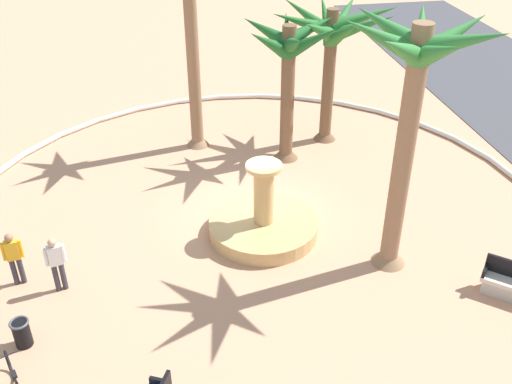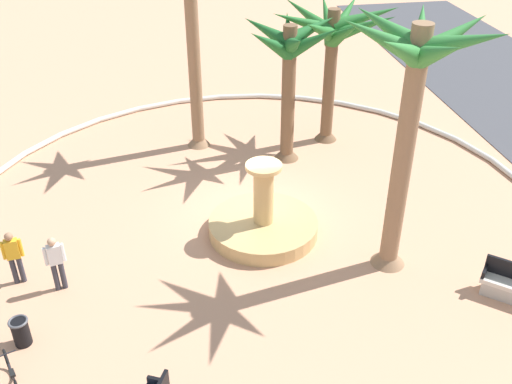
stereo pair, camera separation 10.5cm
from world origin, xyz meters
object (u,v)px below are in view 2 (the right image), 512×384
(bicycle_by_lamppost, at_px, (14,379))
(person_cyclist_helmet, at_px, (56,261))
(trash_bin, at_px, (21,331))
(palm_tree_near_fountain, at_px, (192,11))
(palm_tree_far_side, at_px, (413,91))
(fountain, at_px, (263,224))
(person_cyclist_photo, at_px, (14,255))
(palm_tree_mid_plaza, at_px, (290,61))
(palm_tree_by_curb, at_px, (333,37))

(bicycle_by_lamppost, height_order, person_cyclist_helmet, person_cyclist_helmet)
(trash_bin, distance_m, person_cyclist_helmet, 2.05)
(palm_tree_near_fountain, relative_size, person_cyclist_helmet, 4.30)
(palm_tree_near_fountain, relative_size, palm_tree_far_side, 1.01)
(fountain, bearing_deg, palm_tree_near_fountain, -167.21)
(palm_tree_far_side, height_order, person_cyclist_helmet, palm_tree_far_side)
(palm_tree_far_side, distance_m, person_cyclist_photo, 10.92)
(palm_tree_mid_plaza, relative_size, person_cyclist_photo, 3.23)
(palm_tree_near_fountain, height_order, palm_tree_far_side, palm_tree_near_fountain)
(palm_tree_mid_plaza, distance_m, bicycle_by_lamppost, 12.77)
(bicycle_by_lamppost, bearing_deg, palm_tree_near_fountain, 155.79)
(palm_tree_mid_plaza, height_order, bicycle_by_lamppost, palm_tree_mid_plaza)
(palm_tree_by_curb, relative_size, person_cyclist_photo, 3.31)
(bicycle_by_lamppost, bearing_deg, trash_bin, -176.50)
(palm_tree_far_side, bearing_deg, bicycle_by_lamppost, -73.17)
(trash_bin, height_order, person_cyclist_photo, person_cyclist_photo)
(person_cyclist_photo, bearing_deg, palm_tree_near_fountain, 142.77)
(palm_tree_near_fountain, xyz_separation_m, trash_bin, (9.50, -5.01, -4.72))
(trash_bin, bearing_deg, palm_tree_by_curb, 132.59)
(fountain, distance_m, palm_tree_mid_plaza, 5.91)
(palm_tree_near_fountain, bearing_deg, fountain, 12.79)
(palm_tree_by_curb, bearing_deg, bicycle_by_lamppost, -42.99)
(palm_tree_near_fountain, bearing_deg, trash_bin, -27.78)
(trash_bin, bearing_deg, palm_tree_mid_plaza, 134.32)
(palm_tree_mid_plaza, bearing_deg, palm_tree_near_fountain, -117.00)
(palm_tree_far_side, bearing_deg, person_cyclist_helmet, -92.74)
(palm_tree_mid_plaza, relative_size, trash_bin, 7.12)
(palm_tree_by_curb, bearing_deg, person_cyclist_photo, -56.72)
(palm_tree_by_curb, xyz_separation_m, person_cyclist_helmet, (7.29, -9.28, -3.15))
(palm_tree_far_side, bearing_deg, palm_tree_near_fountain, -150.46)
(palm_tree_near_fountain, relative_size, palm_tree_by_curb, 1.33)
(palm_tree_far_side, xyz_separation_m, person_cyclist_photo, (-0.89, -10.03, -4.23))
(palm_tree_by_curb, height_order, trash_bin, palm_tree_by_curb)
(bicycle_by_lamppost, height_order, person_cyclist_photo, person_cyclist_photo)
(palm_tree_far_side, relative_size, bicycle_by_lamppost, 4.36)
(fountain, relative_size, trash_bin, 4.47)
(person_cyclist_photo, bearing_deg, palm_tree_mid_plaza, 123.17)
(bicycle_by_lamppost, relative_size, person_cyclist_photo, 1.00)
(palm_tree_far_side, height_order, bicycle_by_lamppost, palm_tree_far_side)
(bicycle_by_lamppost, bearing_deg, palm_tree_mid_plaza, 139.38)
(palm_tree_far_side, distance_m, trash_bin, 10.78)
(palm_tree_mid_plaza, bearing_deg, palm_tree_far_side, 12.74)
(trash_bin, relative_size, bicycle_by_lamppost, 0.45)
(palm_tree_by_curb, xyz_separation_m, palm_tree_mid_plaza, (1.24, -1.85, -0.35))
(palm_tree_far_side, relative_size, person_cyclist_helmet, 4.26)
(palm_tree_mid_plaza, bearing_deg, bicycle_by_lamppost, -40.62)
(palm_tree_by_curb, xyz_separation_m, trash_bin, (9.16, -9.96, -3.69))
(fountain, xyz_separation_m, person_cyclist_helmet, (1.53, -5.72, 0.59))
(palm_tree_by_curb, bearing_deg, palm_tree_near_fountain, -94.01)
(palm_tree_mid_plaza, bearing_deg, person_cyclist_photo, -56.83)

